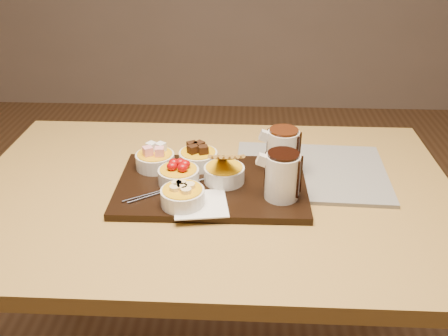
{
  "coord_description": "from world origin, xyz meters",
  "views": [
    {
      "loc": [
        0.08,
        -1.06,
        1.38
      ],
      "look_at": [
        0.03,
        -0.0,
        0.81
      ],
      "focal_mm": 40.0,
      "sensor_mm": 36.0,
      "label": 1
    }
  ],
  "objects_px": {
    "serving_board": "(212,186)",
    "dining_table": "(212,221)",
    "bowl_strawberries": "(179,176)",
    "pitcher_dark_chocolate": "(282,177)",
    "pitcher_milk_chocolate": "(283,151)",
    "newspaper": "(310,172)"
  },
  "relations": [
    {
      "from": "bowl_strawberries",
      "to": "pitcher_dark_chocolate",
      "type": "bearing_deg",
      "value": -11.89
    },
    {
      "from": "pitcher_dark_chocolate",
      "to": "newspaper",
      "type": "relative_size",
      "value": 0.28
    },
    {
      "from": "serving_board",
      "to": "bowl_strawberries",
      "type": "height_order",
      "value": "bowl_strawberries"
    },
    {
      "from": "serving_board",
      "to": "newspaper",
      "type": "relative_size",
      "value": 1.18
    },
    {
      "from": "serving_board",
      "to": "pitcher_milk_chocolate",
      "type": "distance_m",
      "value": 0.2
    },
    {
      "from": "dining_table",
      "to": "pitcher_dark_chocolate",
      "type": "relative_size",
      "value": 11.06
    },
    {
      "from": "dining_table",
      "to": "newspaper",
      "type": "bearing_deg",
      "value": 19.44
    },
    {
      "from": "dining_table",
      "to": "pitcher_dark_chocolate",
      "type": "distance_m",
      "value": 0.25
    },
    {
      "from": "serving_board",
      "to": "dining_table",
      "type": "bearing_deg",
      "value": 88.87
    },
    {
      "from": "dining_table",
      "to": "newspaper",
      "type": "distance_m",
      "value": 0.29
    },
    {
      "from": "serving_board",
      "to": "bowl_strawberries",
      "type": "bearing_deg",
      "value": -176.42
    },
    {
      "from": "dining_table",
      "to": "pitcher_milk_chocolate",
      "type": "distance_m",
      "value": 0.25
    },
    {
      "from": "dining_table",
      "to": "pitcher_milk_chocolate",
      "type": "xyz_separation_m",
      "value": [
        0.17,
        0.07,
        0.17
      ]
    },
    {
      "from": "bowl_strawberries",
      "to": "pitcher_dark_chocolate",
      "type": "height_order",
      "value": "pitcher_dark_chocolate"
    },
    {
      "from": "pitcher_milk_chocolate",
      "to": "bowl_strawberries",
      "type": "bearing_deg",
      "value": -163.61
    },
    {
      "from": "serving_board",
      "to": "pitcher_dark_chocolate",
      "type": "relative_size",
      "value": 4.24
    },
    {
      "from": "pitcher_dark_chocolate",
      "to": "pitcher_milk_chocolate",
      "type": "xyz_separation_m",
      "value": [
        0.01,
        0.13,
        0.0
      ]
    },
    {
      "from": "pitcher_milk_chocolate",
      "to": "newspaper",
      "type": "xyz_separation_m",
      "value": [
        0.08,
        0.02,
        -0.07
      ]
    },
    {
      "from": "serving_board",
      "to": "newspaper",
      "type": "height_order",
      "value": "serving_board"
    },
    {
      "from": "serving_board",
      "to": "bowl_strawberries",
      "type": "xyz_separation_m",
      "value": [
        -0.08,
        -0.01,
        0.03
      ]
    },
    {
      "from": "pitcher_milk_chocolate",
      "to": "newspaper",
      "type": "distance_m",
      "value": 0.1
    },
    {
      "from": "bowl_strawberries",
      "to": "pitcher_milk_chocolate",
      "type": "height_order",
      "value": "pitcher_milk_chocolate"
    }
  ]
}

